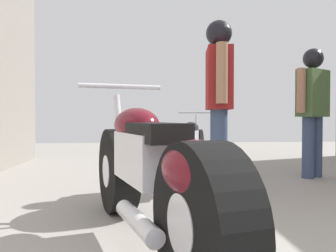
{
  "coord_description": "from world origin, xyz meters",
  "views": [
    {
      "loc": [
        -0.93,
        -0.29,
        0.77
      ],
      "look_at": [
        -0.68,
        3.09,
        0.69
      ],
      "focal_mm": 37.73,
      "sensor_mm": 36.0,
      "label": 1
    }
  ],
  "objects_px": {
    "mechanic_with_helmet": "(219,88)",
    "mechanic_in_blue": "(313,100)",
    "motorcycle_maroon_cruiser": "(149,173)",
    "motorcycle_black_naked": "(188,145)"
  },
  "relations": [
    {
      "from": "motorcycle_black_naked",
      "to": "mechanic_with_helmet",
      "type": "relative_size",
      "value": 1.01
    },
    {
      "from": "motorcycle_black_naked",
      "to": "mechanic_in_blue",
      "type": "bearing_deg",
      "value": -30.77
    },
    {
      "from": "motorcycle_maroon_cruiser",
      "to": "mechanic_with_helmet",
      "type": "distance_m",
      "value": 1.93
    },
    {
      "from": "motorcycle_black_naked",
      "to": "mechanic_with_helmet",
      "type": "xyz_separation_m",
      "value": [
        0.13,
        -1.5,
        0.72
      ]
    },
    {
      "from": "motorcycle_maroon_cruiser",
      "to": "mechanic_in_blue",
      "type": "distance_m",
      "value": 3.15
    },
    {
      "from": "motorcycle_maroon_cruiser",
      "to": "motorcycle_black_naked",
      "type": "relative_size",
      "value": 1.19
    },
    {
      "from": "motorcycle_maroon_cruiser",
      "to": "mechanic_with_helmet",
      "type": "bearing_deg",
      "value": 64.46
    },
    {
      "from": "mechanic_with_helmet",
      "to": "mechanic_in_blue",
      "type": "bearing_deg",
      "value": 24.52
    },
    {
      "from": "motorcycle_black_naked",
      "to": "mechanic_in_blue",
      "type": "relative_size",
      "value": 1.11
    },
    {
      "from": "mechanic_in_blue",
      "to": "motorcycle_maroon_cruiser",
      "type": "bearing_deg",
      "value": -133.43
    }
  ]
}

